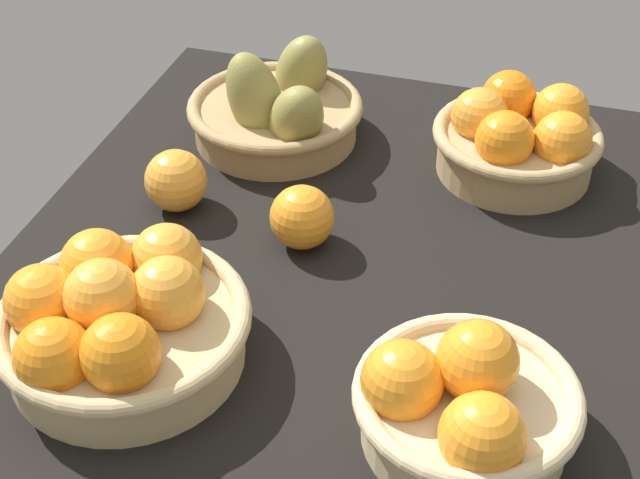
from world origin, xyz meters
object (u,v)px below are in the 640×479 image
at_px(basket_far_left, 518,137).
at_px(basket_near_left_pears, 278,110).
at_px(basket_far_right, 462,404).
at_px(loose_orange_front_gap, 176,181).
at_px(basket_near_right, 118,320).
at_px(loose_orange_back_gap, 302,217).

bearing_deg(basket_far_left, basket_near_left_pears, -87.17).
height_order(basket_far_right, basket_near_left_pears, basket_near_left_pears).
xyz_separation_m(basket_far_right, loose_orange_front_gap, (-0.26, -0.39, -0.01)).
bearing_deg(basket_far_left, basket_far_right, 1.33).
bearing_deg(basket_far_right, basket_near_right, -91.15).
bearing_deg(basket_far_left, loose_orange_front_gap, -62.28).
xyz_separation_m(basket_far_left, loose_orange_back_gap, (0.22, -0.21, -0.01)).
distance_m(basket_near_right, basket_near_left_pears, 0.44).
bearing_deg(loose_orange_back_gap, basket_near_left_pears, -154.47).
height_order(basket_near_right, basket_near_left_pears, basket_near_left_pears).
xyz_separation_m(basket_near_left_pears, loose_orange_back_gap, (0.21, 0.10, -0.01)).
relative_size(basket_far_right, basket_far_left, 0.98).
height_order(basket_far_right, basket_far_left, basket_far_right).
relative_size(basket_far_left, basket_near_left_pears, 0.89).
bearing_deg(loose_orange_front_gap, basket_far_left, 117.72).
relative_size(basket_far_left, loose_orange_front_gap, 2.81).
height_order(loose_orange_front_gap, loose_orange_back_gap, loose_orange_front_gap).
xyz_separation_m(basket_near_right, basket_far_left, (-0.45, 0.33, -0.00)).
xyz_separation_m(basket_far_right, basket_far_left, (-0.46, -0.01, 0.00)).
bearing_deg(basket_near_left_pears, basket_near_right, -1.95).
xyz_separation_m(basket_far_left, loose_orange_front_gap, (0.20, -0.38, -0.01)).
height_order(basket_far_right, loose_orange_back_gap, basket_far_right).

